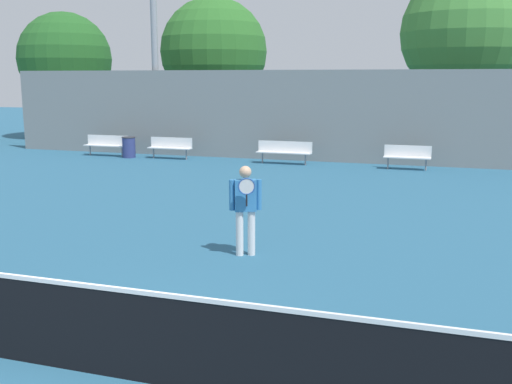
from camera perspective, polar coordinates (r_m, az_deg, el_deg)
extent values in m
plane|color=#285B7A|center=(7.39, -16.72, -15.96)|extent=(100.00, 100.00, 0.00)
cube|color=black|center=(7.18, -16.94, -12.35)|extent=(11.43, 0.03, 1.01)
cube|color=white|center=(6.99, -17.19, -8.34)|extent=(11.43, 0.04, 0.05)
cylinder|color=silver|center=(11.16, -1.57, -3.94)|extent=(0.14, 0.14, 0.85)
cylinder|color=silver|center=(11.18, -0.44, -3.92)|extent=(0.14, 0.14, 0.85)
cube|color=teal|center=(11.01, -1.02, -0.32)|extent=(0.45, 0.34, 0.58)
cylinder|color=teal|center=(10.99, -2.32, -0.29)|extent=(0.10, 0.10, 0.57)
cylinder|color=teal|center=(11.03, 0.28, -0.25)|extent=(0.10, 0.10, 0.57)
sphere|color=#DBAD89|center=(10.93, -1.02, 1.92)|extent=(0.22, 0.22, 0.22)
cylinder|color=black|center=(10.74, -0.90, -0.79)|extent=(0.03, 0.03, 0.22)
torus|color=#28519E|center=(10.69, -0.90, 0.54)|extent=(0.30, 0.15, 0.31)
cylinder|color=silver|center=(10.69, -0.90, 0.54)|extent=(0.25, 0.11, 0.27)
cube|color=white|center=(24.67, -8.23, 4.16)|extent=(1.84, 0.40, 0.04)
cylinder|color=gray|center=(25.03, -9.73, 3.68)|extent=(0.06, 0.06, 0.42)
cylinder|color=gray|center=(24.38, -6.66, 3.57)|extent=(0.06, 0.06, 0.42)
cube|color=white|center=(24.80, -8.06, 4.71)|extent=(1.84, 0.04, 0.40)
cube|color=white|center=(26.11, -14.12, 4.31)|extent=(1.94, 0.40, 0.04)
cylinder|color=gray|center=(26.56, -15.52, 3.84)|extent=(0.06, 0.06, 0.42)
cylinder|color=gray|center=(25.74, -12.63, 3.76)|extent=(0.06, 0.06, 0.42)
cube|color=white|center=(26.24, -13.93, 4.83)|extent=(1.94, 0.04, 0.40)
cube|color=white|center=(22.96, 2.66, 3.76)|extent=(2.14, 0.40, 0.04)
cylinder|color=gray|center=(23.23, 0.62, 3.28)|extent=(0.06, 0.06, 0.42)
cylinder|color=gray|center=(22.78, 4.73, 3.10)|extent=(0.06, 0.06, 0.42)
cube|color=white|center=(23.11, 2.78, 4.36)|extent=(2.14, 0.04, 0.40)
cube|color=white|center=(22.20, 14.19, 3.20)|extent=(1.66, 0.40, 0.04)
cylinder|color=gray|center=(22.29, 12.46, 2.70)|extent=(0.06, 0.06, 0.42)
cylinder|color=gray|center=(22.20, 15.88, 2.51)|extent=(0.06, 0.06, 0.42)
cube|color=white|center=(22.36, 14.25, 3.82)|extent=(1.66, 0.04, 0.40)
cylinder|color=#939399|center=(26.46, -9.71, 15.88)|extent=(0.28, 0.28, 11.32)
cylinder|color=navy|center=(25.39, -12.01, 4.15)|extent=(0.53, 0.53, 0.82)
cylinder|color=#333338|center=(25.34, -12.05, 5.11)|extent=(0.56, 0.56, 0.04)
cube|color=gray|center=(23.50, 8.49, 7.10)|extent=(29.85, 0.06, 3.57)
cylinder|color=brown|center=(30.54, -3.96, 6.97)|extent=(0.53, 0.53, 2.43)
sphere|color=#2D6B28|center=(30.49, -4.04, 13.21)|extent=(5.26, 5.26, 5.26)
cylinder|color=brown|center=(27.96, 18.84, 6.61)|extent=(0.44, 0.44, 2.96)
sphere|color=#428438|center=(27.97, 19.31, 14.14)|extent=(5.49, 5.49, 5.49)
cylinder|color=brown|center=(34.32, -17.45, 6.80)|extent=(0.42, 0.42, 2.27)
sphere|color=#235B23|center=(34.26, -17.75, 11.97)|extent=(4.91, 4.91, 4.91)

